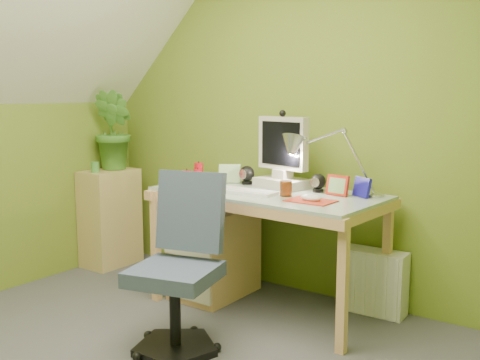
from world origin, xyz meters
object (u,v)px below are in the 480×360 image
Objects in this scene: side_ledge at (110,218)px; radiator at (374,282)px; potted_plant at (115,130)px; task_chair at (174,273)px; desk at (267,250)px; monitor at (283,150)px; desk_lamp at (347,147)px.

side_ledge is 1.92× the size of radiator.
radiator is at bearing 5.75° from potted_plant.
task_chair is at bearing -32.55° from potted_plant.
monitor is at bearing 93.26° from desk.
monitor is (-0.00, 0.18, 0.63)m from desk.
potted_plant is (-1.50, -0.07, 0.08)m from monitor.
monitor is 0.56× the size of task_chair.
potted_plant is at bearing 56.36° from side_ledge.
monitor reaches higher than side_ledge.
desk is at bearing -172.01° from desk_lamp.
desk_lamp is 2.10m from side_ledge.
side_ledge is at bearing 135.53° from task_chair.
desk_lamp is (0.45, 0.18, 0.67)m from desk.
monitor is at bearing 4.50° from side_ledge.
side_ledge reaches higher than radiator.
radiator is (2.09, 0.21, -0.88)m from potted_plant.
side_ledge is 2.15m from radiator.
side_ledge is (-1.54, 0.06, 0.00)m from desk.
radiator is at bearing 30.68° from desk_lamp.
task_chair reaches higher than side_ledge.
potted_plant is 0.72× the size of task_chair.
potted_plant is (-1.50, 0.11, 0.70)m from desk.
desk_lamp is at bearing 2.08° from potted_plant.
monitor reaches higher than task_chair.
monitor is 0.84× the size of desk_lamp.
task_chair is at bearing -82.93° from monitor.
task_chair is 1.33m from radiator.
side_ledge is 0.88× the size of task_chair.
potted_plant is 2.28m from radiator.
desk_lamp is at bearing 10.70° from monitor.
desk_lamp is 1.27m from task_chair.
desk is 1.63× the size of task_chair.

